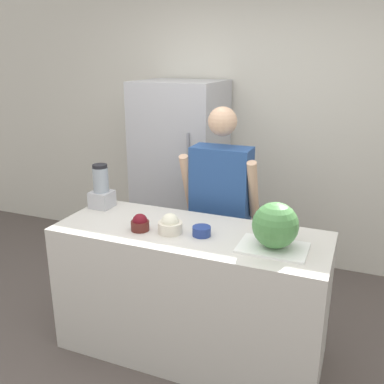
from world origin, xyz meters
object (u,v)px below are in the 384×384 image
watermelon (275,225)px  bowl_cherries (140,223)px  blender (101,189)px  bowl_small_blue (202,231)px  person (220,212)px  bowl_cream (170,225)px  refrigerator (181,175)px

watermelon → bowl_cherries: size_ratio=2.27×
bowl_cherries → blender: blender is taller
bowl_small_blue → bowl_cherries: bearing=-170.1°
person → bowl_small_blue: size_ratio=14.09×
bowl_cherries → bowl_cream: bearing=10.7°
bowl_cream → bowl_small_blue: 0.20m
bowl_cherries → bowl_cream: (0.19, 0.04, 0.01)m
blender → bowl_cream: bearing=-20.1°
watermelon → bowl_small_blue: bearing=177.5°
watermelon → bowl_cherries: watermelon is taller
watermelon → person: bearing=130.0°
person → bowl_cream: person is taller
bowl_small_blue → person: bearing=97.6°
person → bowl_small_blue: 0.63m
person → watermelon: 0.86m
bowl_cherries → refrigerator: bearing=102.9°
blender → person: bearing=27.7°
refrigerator → watermelon: bearing=-48.7°
refrigerator → bowl_cherries: bearing=-77.1°
bowl_cream → watermelon: bearing=1.1°
watermelon → blender: size_ratio=0.82×
refrigerator → bowl_cream: size_ratio=11.33×
refrigerator → bowl_small_blue: 1.49m
refrigerator → bowl_cream: 1.43m
person → bowl_cherries: size_ratio=13.83×
refrigerator → watermelon: (1.16, -1.32, 0.17)m
bowl_cherries → bowl_cream: size_ratio=0.76×
bowl_cream → blender: (-0.66, 0.24, 0.09)m
watermelon → bowl_cream: size_ratio=1.72×
watermelon → blender: 1.34m
blender → refrigerator: bearing=82.0°
refrigerator → bowl_cream: (0.51, -1.34, 0.08)m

